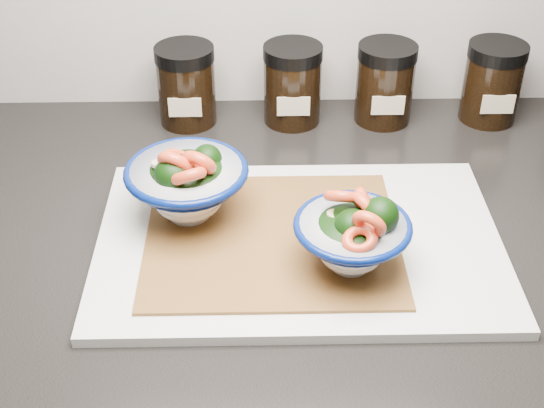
{
  "coord_description": "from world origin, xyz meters",
  "views": [
    {
      "loc": [
        -0.2,
        0.74,
        1.44
      ],
      "look_at": [
        -0.19,
        1.4,
        0.96
      ],
      "focal_mm": 50.0,
      "sensor_mm": 36.0,
      "label": 1
    }
  ],
  "objects_px": {
    "spice_jar_b": "(292,84)",
    "spice_jar_c": "(385,83)",
    "cutting_board": "(299,243)",
    "bowl_left": "(187,183)",
    "spice_jar_a": "(186,85)",
    "bowl_right": "(354,235)",
    "spice_jar_d": "(492,82)"
  },
  "relations": [
    {
      "from": "spice_jar_c",
      "to": "spice_jar_d",
      "type": "relative_size",
      "value": 1.0
    },
    {
      "from": "cutting_board",
      "to": "spice_jar_c",
      "type": "height_order",
      "value": "spice_jar_c"
    },
    {
      "from": "bowl_left",
      "to": "spice_jar_a",
      "type": "xyz_separation_m",
      "value": [
        -0.02,
        0.25,
        -0.0
      ]
    },
    {
      "from": "spice_jar_a",
      "to": "bowl_left",
      "type": "bearing_deg",
      "value": -85.74
    },
    {
      "from": "spice_jar_b",
      "to": "spice_jar_d",
      "type": "distance_m",
      "value": 0.28
    },
    {
      "from": "bowl_right",
      "to": "spice_jar_c",
      "type": "bearing_deg",
      "value": 76.68
    },
    {
      "from": "spice_jar_a",
      "to": "spice_jar_b",
      "type": "relative_size",
      "value": 1.0
    },
    {
      "from": "bowl_right",
      "to": "spice_jar_c",
      "type": "height_order",
      "value": "bowl_right"
    },
    {
      "from": "bowl_right",
      "to": "bowl_left",
      "type": "bearing_deg",
      "value": 152.31
    },
    {
      "from": "cutting_board",
      "to": "bowl_left",
      "type": "distance_m",
      "value": 0.14
    },
    {
      "from": "cutting_board",
      "to": "spice_jar_b",
      "type": "xyz_separation_m",
      "value": [
        0.0,
        0.29,
        0.05
      ]
    },
    {
      "from": "bowl_left",
      "to": "spice_jar_b",
      "type": "xyz_separation_m",
      "value": [
        0.13,
        0.25,
        -0.0
      ]
    },
    {
      "from": "spice_jar_b",
      "to": "spice_jar_c",
      "type": "xyz_separation_m",
      "value": [
        0.13,
        0.0,
        0.0
      ]
    },
    {
      "from": "spice_jar_a",
      "to": "cutting_board",
      "type": "bearing_deg",
      "value": -63.6
    },
    {
      "from": "cutting_board",
      "to": "spice_jar_d",
      "type": "distance_m",
      "value": 0.41
    },
    {
      "from": "spice_jar_a",
      "to": "spice_jar_b",
      "type": "xyz_separation_m",
      "value": [
        0.15,
        0.0,
        0.0
      ]
    },
    {
      "from": "spice_jar_a",
      "to": "bowl_right",
      "type": "bearing_deg",
      "value": -60.03
    },
    {
      "from": "cutting_board",
      "to": "spice_jar_b",
      "type": "bearing_deg",
      "value": 89.2
    },
    {
      "from": "cutting_board",
      "to": "spice_jar_c",
      "type": "relative_size",
      "value": 3.98
    },
    {
      "from": "bowl_right",
      "to": "cutting_board",
      "type": "bearing_deg",
      "value": 135.88
    },
    {
      "from": "spice_jar_c",
      "to": "cutting_board",
      "type": "bearing_deg",
      "value": -114.74
    },
    {
      "from": "bowl_left",
      "to": "spice_jar_c",
      "type": "height_order",
      "value": "bowl_left"
    },
    {
      "from": "bowl_right",
      "to": "spice_jar_c",
      "type": "xyz_separation_m",
      "value": [
        0.08,
        0.34,
        0.0
      ]
    },
    {
      "from": "spice_jar_b",
      "to": "spice_jar_c",
      "type": "distance_m",
      "value": 0.13
    },
    {
      "from": "cutting_board",
      "to": "bowl_right",
      "type": "height_order",
      "value": "bowl_right"
    },
    {
      "from": "cutting_board",
      "to": "spice_jar_b",
      "type": "distance_m",
      "value": 0.29
    },
    {
      "from": "spice_jar_a",
      "to": "spice_jar_b",
      "type": "height_order",
      "value": "same"
    },
    {
      "from": "bowl_left",
      "to": "cutting_board",
      "type": "bearing_deg",
      "value": -18.66
    },
    {
      "from": "bowl_right",
      "to": "spice_jar_a",
      "type": "xyz_separation_m",
      "value": [
        -0.2,
        0.34,
        0.0
      ]
    },
    {
      "from": "spice_jar_b",
      "to": "bowl_left",
      "type": "bearing_deg",
      "value": -117.62
    },
    {
      "from": "bowl_right",
      "to": "spice_jar_b",
      "type": "height_order",
      "value": "bowl_right"
    },
    {
      "from": "spice_jar_a",
      "to": "spice_jar_d",
      "type": "xyz_separation_m",
      "value": [
        0.43,
        0.0,
        0.0
      ]
    }
  ]
}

